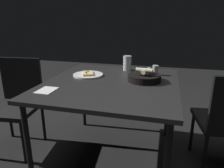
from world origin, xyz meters
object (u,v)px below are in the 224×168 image
object	(u,v)px
pizza_plate	(88,75)
pepper_shaker	(155,71)
chair_far	(17,98)
dining_table	(112,88)
bread_basket	(144,77)
beer_glass	(127,64)

from	to	relation	value
pizza_plate	pepper_shaker	world-z (taller)	pepper_shaker
chair_far	dining_table	bearing A→B (deg)	91.02
bread_basket	chair_far	bearing A→B (deg)	-85.03
bread_basket	dining_table	bearing A→B (deg)	-71.32
dining_table	beer_glass	world-z (taller)	beer_glass
bread_basket	pizza_plate	bearing A→B (deg)	-95.08
beer_glass	pepper_shaker	bearing A→B (deg)	66.94
dining_table	chair_far	distance (m)	0.96
pepper_shaker	pizza_plate	bearing A→B (deg)	-73.61
pizza_plate	pepper_shaker	distance (m)	0.62
pizza_plate	beer_glass	bearing A→B (deg)	133.84
pepper_shaker	dining_table	bearing A→B (deg)	-47.32
pepper_shaker	chair_far	xyz separation A→B (m)	(0.33, -1.28, -0.28)
dining_table	pepper_shaker	size ratio (longest dim) A/B	12.68
beer_glass	chair_far	bearing A→B (deg)	-65.77
beer_glass	chair_far	world-z (taller)	beer_glass
pizza_plate	chair_far	xyz separation A→B (m)	(0.15, -0.69, -0.25)
bread_basket	beer_glass	bearing A→B (deg)	-148.41
bread_basket	chair_far	world-z (taller)	chair_far
pizza_plate	pepper_shaker	xyz separation A→B (m)	(-0.18, 0.60, 0.03)
beer_glass	dining_table	bearing A→B (deg)	-6.51
pepper_shaker	beer_glass	bearing A→B (deg)	-113.06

